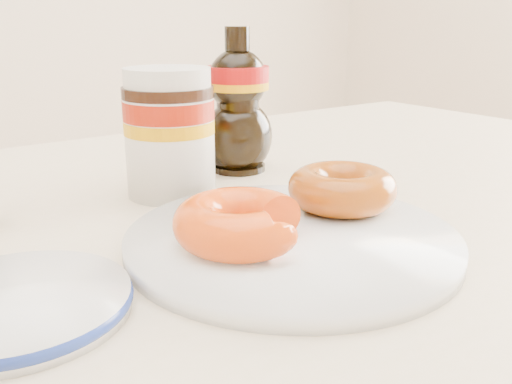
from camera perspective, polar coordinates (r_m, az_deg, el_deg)
dining_table at (r=0.56m, az=-1.32°, el=-11.11°), size 1.40×0.90×0.75m
plate at (r=0.47m, az=3.61°, el=-4.75°), size 0.27×0.27×0.01m
donut_bitten at (r=0.43m, az=-1.63°, el=-3.05°), size 0.12×0.12×0.04m
donut_whole at (r=0.52m, az=8.60°, el=0.39°), size 0.13×0.13×0.03m
nutella_jar at (r=0.60m, az=-8.64°, el=6.39°), size 0.09×0.09×0.13m
syrup_bottle at (r=0.68m, az=-1.83°, el=9.11°), size 0.10×0.08×0.17m
blue_rim_saucer at (r=0.40m, az=-22.72°, el=-10.25°), size 0.14×0.14×0.01m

